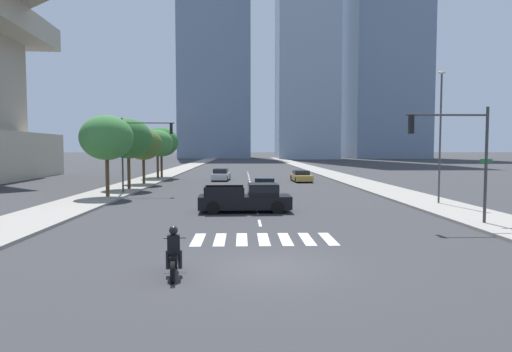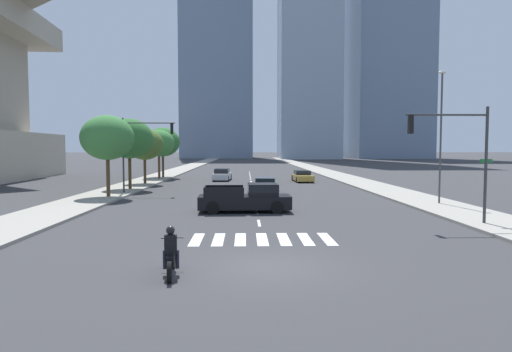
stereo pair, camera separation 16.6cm
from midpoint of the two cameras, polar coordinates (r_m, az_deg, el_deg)
The scene contains 20 objects.
ground_plane at distance 14.46m, azimuth 1.81°, elevation -11.50°, with size 800.00×800.00×0.00m, color #333335.
sidewalk_east at distance 45.86m, azimuth 14.48°, elevation -1.16°, with size 4.00×260.00×0.15m, color gray.
sidewalk_west at distance 45.45m, azimuth -15.44°, elevation -1.22°, with size 4.00×260.00×0.15m, color gray.
crosswalk_near at distance 18.64m, azimuth 1.05°, elevation -8.06°, with size 5.85×2.61×0.01m.
lane_divider_center at distance 46.40m, azimuth -0.46°, elevation -1.08°, with size 0.14×50.00×0.01m.
motorcycle_lead at distance 13.62m, azimuth -10.45°, elevation -9.98°, with size 0.70×2.13×1.49m.
pickup_truck at distance 26.41m, azimuth -0.71°, elevation -2.84°, with size 5.46×2.24×1.67m.
sedan_silver_0 at distance 52.21m, azimuth -4.25°, elevation 0.12°, with size 2.12×4.58×1.37m.
sedan_green_1 at distance 36.95m, azimuth 1.36°, elevation -1.32°, with size 2.25×4.86×1.32m.
sedan_gold_2 at distance 50.45m, azimuth 6.04°, elevation -0.07°, with size 2.08×4.59×1.25m.
traffic_signal_near at distance 23.49m, azimuth 24.34°, elevation 3.78°, with size 4.25×0.28×5.60m.
traffic_signal_far at distance 37.47m, azimuth -14.22°, elevation 4.27°, with size 4.51×0.28×6.06m.
street_lamp_east at distance 31.67m, azimuth 22.67°, elevation 5.66°, with size 0.50×0.24×8.61m.
street_tree_nearest at distance 35.24m, azimuth -18.32°, elevation 4.65°, with size 3.93×3.93×6.07m.
street_tree_second at distance 41.38m, azimuth -15.76°, elevation 4.61°, with size 4.18×4.18×6.25m.
street_tree_third at distance 47.24m, azimuth -13.94°, elevation 3.96°, with size 3.81×3.81×5.66m.
street_tree_fourth at distance 54.73m, azimuth -12.21°, elevation 4.12°, with size 3.73×3.73×5.81m.
street_tree_fifth at distance 57.26m, azimuth -11.73°, elevation 4.25°, with size 4.26×4.26×6.19m.
office_tower_left_skyline at distance 181.08m, azimuth -4.90°, elevation 18.27°, with size 26.54×27.55×100.60m.
office_tower_right_skyline at distance 182.75m, azimuth 16.60°, elevation 17.66°, with size 27.36×25.68×98.50m.
Camera 2 is at (-0.72, -13.95, 3.76)m, focal length 31.35 mm.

